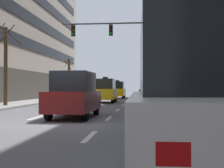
# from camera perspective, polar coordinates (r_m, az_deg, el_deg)

# --- Properties ---
(ground_plane) EXTENTS (120.00, 120.00, 0.00)m
(ground_plane) POSITION_cam_1_polar(r_m,az_deg,el_deg) (11.87, -9.68, -7.23)
(ground_plane) COLOR slate
(lane_stripe_l1_s4) EXTENTS (0.16, 2.00, 0.01)m
(lane_stripe_l1_s4) POSITION_cam_1_polar(r_m,az_deg,el_deg) (14.26, -14.02, -6.09)
(lane_stripe_l1_s4) COLOR silver
(lane_stripe_l1_s4) RESTS_ON ground
(lane_stripe_l1_s5) EXTENTS (0.16, 2.00, 0.01)m
(lane_stripe_l1_s5) POSITION_cam_1_polar(r_m,az_deg,el_deg) (19.03, -8.95, -4.72)
(lane_stripe_l1_s5) COLOR silver
(lane_stripe_l1_s5) RESTS_ON ground
(lane_stripe_l1_s6) EXTENTS (0.16, 2.00, 0.01)m
(lane_stripe_l1_s6) POSITION_cam_1_polar(r_m,az_deg,el_deg) (23.89, -5.93, -3.89)
(lane_stripe_l1_s6) COLOR silver
(lane_stripe_l1_s6) RESTS_ON ground
(lane_stripe_l1_s7) EXTENTS (0.16, 2.00, 0.01)m
(lane_stripe_l1_s7) POSITION_cam_1_polar(r_m,az_deg,el_deg) (28.80, -3.95, -3.33)
(lane_stripe_l1_s7) COLOR silver
(lane_stripe_l1_s7) RESTS_ON ground
(lane_stripe_l1_s8) EXTENTS (0.16, 2.00, 0.01)m
(lane_stripe_l1_s8) POSITION_cam_1_polar(r_m,az_deg,el_deg) (33.74, -2.54, -2.93)
(lane_stripe_l1_s8) COLOR silver
(lane_stripe_l1_s8) RESTS_ON ground
(lane_stripe_l1_s9) EXTENTS (0.16, 2.00, 0.01)m
(lane_stripe_l1_s9) POSITION_cam_1_polar(r_m,az_deg,el_deg) (38.69, -1.50, -2.64)
(lane_stripe_l1_s9) COLOR silver
(lane_stripe_l1_s9) RESTS_ON ground
(lane_stripe_l1_s10) EXTENTS (0.16, 2.00, 0.01)m
(lane_stripe_l1_s10) POSITION_cam_1_polar(r_m,az_deg,el_deg) (43.65, -0.69, -2.41)
(lane_stripe_l1_s10) COLOR silver
(lane_stripe_l1_s10) RESTS_ON ground
(lane_stripe_l2_s3) EXTENTS (0.16, 2.00, 0.01)m
(lane_stripe_l2_s3) POSITION_cam_1_polar(r_m,az_deg,el_deg) (8.60, -4.20, -9.74)
(lane_stripe_l2_s3) COLOR silver
(lane_stripe_l2_s3) RESTS_ON ground
(lane_stripe_l2_s4) EXTENTS (0.16, 2.00, 0.01)m
(lane_stripe_l2_s4) POSITION_cam_1_polar(r_m,az_deg,el_deg) (13.52, -0.58, -6.41)
(lane_stripe_l2_s4) COLOR silver
(lane_stripe_l2_s4) RESTS_ON ground
(lane_stripe_l2_s5) EXTENTS (0.16, 2.00, 0.01)m
(lane_stripe_l2_s5) POSITION_cam_1_polar(r_m,az_deg,el_deg) (18.48, 1.08, -4.85)
(lane_stripe_l2_s5) COLOR silver
(lane_stripe_l2_s5) RESTS_ON ground
(lane_stripe_l2_s6) EXTENTS (0.16, 2.00, 0.01)m
(lane_stripe_l2_s6) POSITION_cam_1_polar(r_m,az_deg,el_deg) (23.46, 2.04, -3.95)
(lane_stripe_l2_s6) COLOR silver
(lane_stripe_l2_s6) RESTS_ON ground
(lane_stripe_l2_s7) EXTENTS (0.16, 2.00, 0.01)m
(lane_stripe_l2_s7) POSITION_cam_1_polar(r_m,az_deg,el_deg) (28.44, 2.66, -3.37)
(lane_stripe_l2_s7) COLOR silver
(lane_stripe_l2_s7) RESTS_ON ground
(lane_stripe_l2_s8) EXTENTS (0.16, 2.00, 0.01)m
(lane_stripe_l2_s8) POSITION_cam_1_polar(r_m,az_deg,el_deg) (33.43, 3.10, -2.95)
(lane_stripe_l2_s8) COLOR silver
(lane_stripe_l2_s8) RESTS_ON ground
(lane_stripe_l2_s9) EXTENTS (0.16, 2.00, 0.01)m
(lane_stripe_l2_s9) POSITION_cam_1_polar(r_m,az_deg,el_deg) (38.42, 3.42, -2.65)
(lane_stripe_l2_s9) COLOR silver
(lane_stripe_l2_s9) RESTS_ON ground
(lane_stripe_l2_s10) EXTENTS (0.16, 2.00, 0.01)m
(lane_stripe_l2_s10) POSITION_cam_1_polar(r_m,az_deg,el_deg) (43.42, 3.67, -2.42)
(lane_stripe_l2_s10) COLOR silver
(lane_stripe_l2_s10) RESTS_ON ground
(car_driving_0) EXTENTS (1.87, 4.30, 2.06)m
(car_driving_0) POSITION_cam_1_polar(r_m,az_deg,el_deg) (13.89, -7.04, -2.03)
(car_driving_0) COLOR black
(car_driving_0) RESTS_ON ground
(taxi_driving_1) EXTENTS (1.83, 4.30, 2.25)m
(taxi_driving_1) POSITION_cam_1_polar(r_m,az_deg,el_deg) (37.88, 1.03, -1.12)
(taxi_driving_1) COLOR black
(taxi_driving_1) RESTS_ON ground
(taxi_driving_2) EXTENTS (1.87, 4.39, 2.30)m
(taxi_driving_2) POSITION_cam_1_polar(r_m,az_deg,el_deg) (27.26, -1.27, -1.27)
(taxi_driving_2) COLOR black
(taxi_driving_2) RESTS_ON ground
(car_parked_0) EXTENTS (1.97, 4.60, 2.21)m
(car_parked_0) POSITION_cam_1_polar(r_m,az_deg,el_deg) (4.21, 16.88, -4.23)
(car_parked_0) COLOR black
(car_parked_0) RESTS_ON ground
(car_parked_1) EXTENTS (1.85, 4.31, 2.08)m
(car_parked_1) POSITION_cam_1_polar(r_m,az_deg,el_deg) (10.37, 10.12, -2.46)
(car_parked_1) COLOR black
(car_parked_1) RESTS_ON ground
(car_parked_2) EXTENTS (1.89, 4.52, 2.19)m
(car_parked_2) POSITION_cam_1_polar(r_m,az_deg,el_deg) (15.79, 8.56, -1.63)
(car_parked_2) COLOR black
(car_parked_2) RESTS_ON ground
(traffic_signal_0) EXTENTS (8.47, 0.35, 6.49)m
(traffic_signal_0) POSITION_cam_1_polar(r_m,az_deg,el_deg) (23.38, 4.02, 7.89)
(traffic_signal_0) COLOR #4C4C51
(traffic_signal_0) RESTS_ON sidewalk_right
(street_tree_0) EXTENTS (1.54, 1.75, 6.26)m
(street_tree_0) POSITION_cam_1_polar(r_m,az_deg,el_deg) (18.00, 15.55, 4.20)
(street_tree_0) COLOR #4C3823
(street_tree_0) RESTS_ON sidewalk_right
(street_tree_1) EXTENTS (1.27, 1.27, 4.91)m
(street_tree_1) POSITION_cam_1_polar(r_m,az_deg,el_deg) (39.64, -8.06, 1.26)
(street_tree_1) COLOR #4C3823
(street_tree_1) RESTS_ON sidewalk_left
(street_tree_3) EXTENTS (1.87, 1.87, 5.86)m
(street_tree_3) POSITION_cam_1_polar(r_m,az_deg,el_deg) (22.25, -19.30, 3.65)
(street_tree_3) COLOR #4C3823
(street_tree_3) RESTS_ON sidewalk_left
(pedestrian_0) EXTENTS (0.33, 0.48, 1.53)m
(pedestrian_0) POSITION_cam_1_polar(r_m,az_deg,el_deg) (12.48, 19.22, -2.19)
(pedestrian_0) COLOR brown
(pedestrian_0) RESTS_ON sidewalk_right
(pedestrian_1) EXTENTS (0.37, 0.44, 1.59)m
(pedestrian_1) POSITION_cam_1_polar(r_m,az_deg,el_deg) (26.17, 13.94, -1.29)
(pedestrian_1) COLOR #383D59
(pedestrian_1) RESTS_ON sidewalk_right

